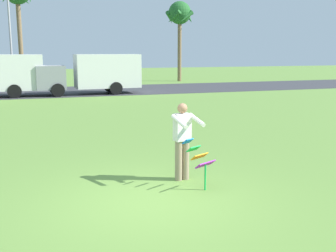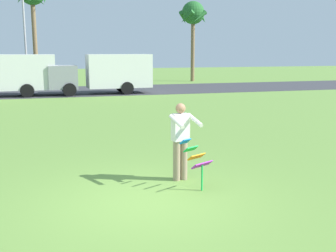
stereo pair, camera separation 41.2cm
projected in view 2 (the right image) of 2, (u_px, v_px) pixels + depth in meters
ground_plane at (145, 202)px, 7.82m from camera, size 120.00×120.00×0.00m
road_strip at (76, 91)px, 29.25m from camera, size 120.00×8.00×0.01m
person_kite_flyer at (181, 139)px, 8.99m from camera, size 0.62×0.72×1.73m
kite_held at (196, 158)px, 8.47m from camera, size 0.61×0.73×1.02m
parked_truck_red_cab at (7, 74)px, 25.57m from camera, size 6.75×2.23×2.62m
parked_truck_grey_van at (107, 73)px, 27.25m from camera, size 6.76×2.27×2.62m
palm_tree_centre_far at (193, 16)px, 37.84m from camera, size 2.58×2.71×7.36m
streetlight_pole at (25, 36)px, 32.16m from camera, size 0.24×1.65×7.00m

